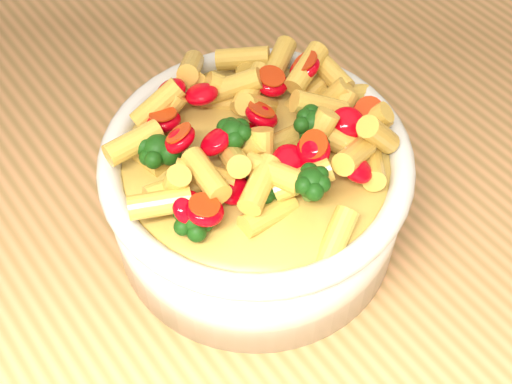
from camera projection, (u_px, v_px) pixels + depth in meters
table at (266, 213)px, 0.69m from camera, size 1.20×0.80×0.90m
serving_bowl at (256, 191)px, 0.52m from camera, size 0.22×0.22×0.09m
pasta_salad at (256, 138)px, 0.47m from camera, size 0.17×0.17×0.04m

